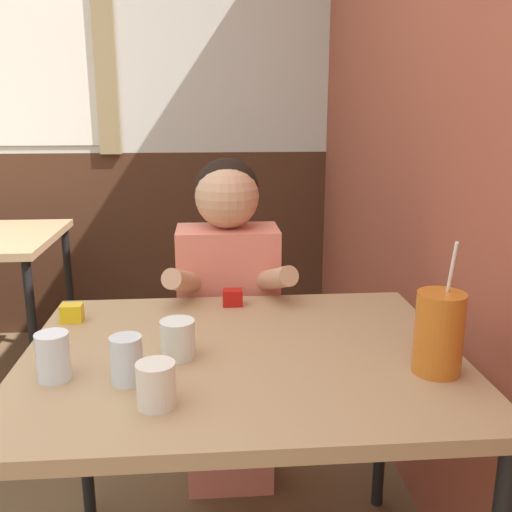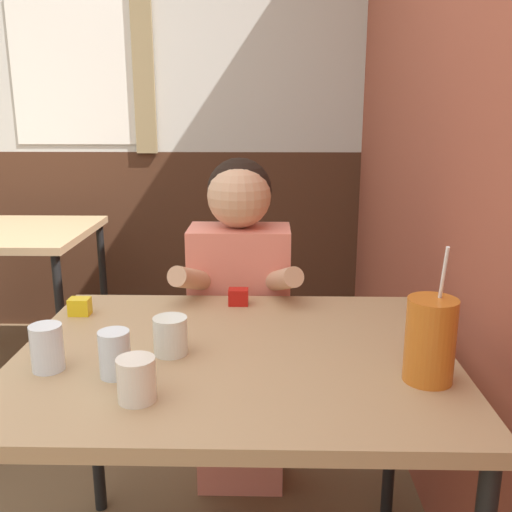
# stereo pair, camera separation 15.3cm
# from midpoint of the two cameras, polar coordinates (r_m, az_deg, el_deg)

# --- Properties ---
(brick_wall_right) EXTENTS (0.08, 4.48, 2.70)m
(brick_wall_right) POSITION_cam_midpoint_polar(r_m,az_deg,el_deg) (2.27, 18.53, 13.76)
(brick_wall_right) COLOR #9E4C38
(brick_wall_right) RESTS_ON ground_plane
(back_wall) EXTENTS (5.77, 0.09, 2.70)m
(back_wall) POSITION_cam_midpoint_polar(r_m,az_deg,el_deg) (3.53, -11.75, 14.36)
(back_wall) COLOR silver
(back_wall) RESTS_ON ground_plane
(main_table) EXTENTS (1.07, 0.85, 0.77)m
(main_table) POSITION_cam_midpoint_polar(r_m,az_deg,el_deg) (1.46, 0.91, -11.86)
(main_table) COLOR tan
(main_table) RESTS_ON ground_plane
(background_table) EXTENTS (0.78, 0.75, 0.77)m
(background_table) POSITION_cam_midpoint_polar(r_m,az_deg,el_deg) (3.06, -22.04, 0.85)
(background_table) COLOR tan
(background_table) RESTS_ON ground_plane
(person_seated) EXTENTS (0.42, 0.41, 1.20)m
(person_seated) POSITION_cam_midpoint_polar(r_m,az_deg,el_deg) (2.00, 0.59, -6.40)
(person_seated) COLOR #EA7F6B
(person_seated) RESTS_ON ground_plane
(cocktail_pitcher) EXTENTS (0.11, 0.11, 0.31)m
(cocktail_pitcher) POSITION_cam_midpoint_polar(r_m,az_deg,el_deg) (1.33, 20.25, -7.95)
(cocktail_pitcher) COLOR #C6661E
(cocktail_pitcher) RESTS_ON main_table
(glass_near_pitcher) EXTENTS (0.07, 0.07, 0.11)m
(glass_near_pitcher) POSITION_cam_midpoint_polar(r_m,az_deg,el_deg) (1.38, -17.21, -8.82)
(glass_near_pitcher) COLOR silver
(glass_near_pitcher) RESTS_ON main_table
(glass_center) EXTENTS (0.08, 0.08, 0.09)m
(glass_center) POSITION_cam_midpoint_polar(r_m,az_deg,el_deg) (1.41, -5.46, -8.00)
(glass_center) COLOR silver
(glass_center) RESTS_ON main_table
(glass_far_side) EXTENTS (0.08, 0.08, 0.09)m
(glass_far_side) POSITION_cam_midpoint_polar(r_m,az_deg,el_deg) (1.20, -8.25, -12.20)
(glass_far_side) COLOR silver
(glass_far_side) RESTS_ON main_table
(glass_by_brick) EXTENTS (0.07, 0.07, 0.11)m
(glass_by_brick) POSITION_cam_midpoint_polar(r_m,az_deg,el_deg) (1.31, -10.69, -9.66)
(glass_by_brick) COLOR silver
(glass_by_brick) RESTS_ON main_table
(condiment_ketchup) EXTENTS (0.06, 0.04, 0.05)m
(condiment_ketchup) POSITION_cam_midpoint_polar(r_m,az_deg,el_deg) (1.74, 0.74, -4.15)
(condiment_ketchup) COLOR #B7140F
(condiment_ketchup) RESTS_ON main_table
(condiment_mustard) EXTENTS (0.06, 0.04, 0.05)m
(condiment_mustard) POSITION_cam_midpoint_polar(r_m,az_deg,el_deg) (1.72, -14.81, -4.95)
(condiment_mustard) COLOR yellow
(condiment_mustard) RESTS_ON main_table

